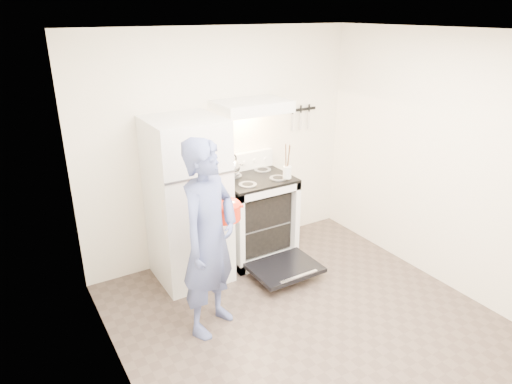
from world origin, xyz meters
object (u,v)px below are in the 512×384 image
refrigerator (188,202)px  person (209,239)px  dutch_oven (224,211)px  tea_kettle (232,166)px  stove_body (256,218)px

refrigerator → person: size_ratio=0.98×
person → refrigerator: bearing=48.8°
dutch_oven → refrigerator: bearing=100.8°
tea_kettle → person: person is taller
refrigerator → tea_kettle: size_ratio=6.32×
refrigerator → dutch_oven: (0.11, -0.58, 0.09)m
refrigerator → dutch_oven: size_ratio=4.49×
person → dutch_oven: size_ratio=4.59×
refrigerator → person: person is taller
stove_body → refrigerator: bearing=-178.2°
dutch_oven → person: bearing=-134.7°
tea_kettle → refrigerator: bearing=-165.9°
refrigerator → dutch_oven: bearing=-79.2°
stove_body → tea_kettle: tea_kettle is taller
stove_body → dutch_oven: size_ratio=2.43×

